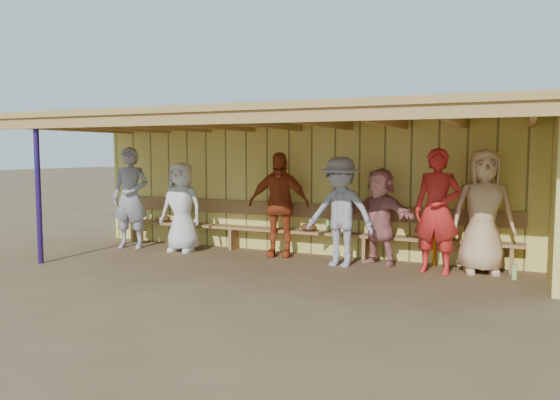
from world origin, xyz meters
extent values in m
plane|color=brown|center=(0.00, 0.00, 0.00)|extent=(90.00, 90.00, 0.00)
imported|color=#96949D|center=(-3.18, 0.40, 0.98)|extent=(0.81, 0.63, 1.95)
imported|color=silver|center=(-2.06, 0.47, 0.83)|extent=(0.85, 0.59, 1.67)
imported|color=#B0411C|center=(-0.23, 0.81, 0.93)|extent=(1.16, 0.70, 1.85)
imported|color=gray|center=(1.04, 0.43, 0.89)|extent=(1.21, 0.77, 1.78)
imported|color=tan|center=(1.59, 0.81, 0.80)|extent=(1.55, 1.02, 1.60)
imported|color=red|center=(2.54, 0.53, 0.96)|extent=(0.75, 0.54, 1.92)
imported|color=tan|center=(3.18, 0.81, 0.95)|extent=(1.05, 0.82, 1.91)
cube|color=#E7D462|center=(0.00, 1.35, 1.20)|extent=(8.60, 0.20, 2.40)
cube|color=#AF8948|center=(0.00, 0.00, 2.45)|extent=(8.80, 3.20, 0.10)
cube|color=#AF8948|center=(0.00, -1.50, 2.32)|extent=(8.80, 0.10, 0.18)
cube|color=#AF8948|center=(-3.80, 0.00, 2.31)|extent=(0.08, 3.00, 0.16)
cube|color=#AF8948|center=(-2.85, 0.00, 2.31)|extent=(0.08, 3.00, 0.16)
cube|color=#AF8948|center=(-1.90, 0.00, 2.31)|extent=(0.08, 3.00, 0.16)
cube|color=#AF8948|center=(-0.95, 0.00, 2.31)|extent=(0.08, 3.00, 0.16)
cube|color=#AF8948|center=(0.00, 0.00, 2.31)|extent=(0.08, 3.00, 0.16)
cube|color=#AF8948|center=(0.95, 0.00, 2.31)|extent=(0.08, 3.00, 0.16)
cube|color=#AF8948|center=(1.90, 0.00, 2.31)|extent=(0.08, 3.00, 0.16)
cube|color=#AF8948|center=(2.85, 0.00, 2.31)|extent=(0.08, 3.00, 0.16)
cube|color=#AF8948|center=(3.80, 0.00, 2.31)|extent=(0.08, 3.00, 0.16)
cylinder|color=navy|center=(-3.60, -1.40, 1.20)|extent=(0.09, 0.09, 2.40)
cube|color=#9D7343|center=(0.00, 1.06, 0.42)|extent=(7.60, 0.32, 0.05)
cube|color=#9D7343|center=(0.00, 1.22, 0.80)|extent=(7.60, 0.04, 0.26)
cube|color=#9D7343|center=(-3.60, 1.06, 0.20)|extent=(0.06, 0.29, 0.40)
cube|color=#9D7343|center=(-1.29, 1.06, 0.20)|extent=(0.06, 0.29, 0.40)
cube|color=#9D7343|center=(1.29, 1.06, 0.20)|extent=(0.06, 0.29, 0.40)
cube|color=#9D7343|center=(3.60, 1.06, 0.20)|extent=(0.06, 0.29, 0.40)
cylinder|color=orange|center=(2.47, 0.86, 0.40)|extent=(0.13, 0.41, 0.80)
sphere|color=orange|center=(3.19, 0.86, 0.04)|extent=(0.08, 0.08, 0.08)
ellipsoid|color=#593319|center=(-2.87, 1.01, 0.52)|extent=(0.30, 0.24, 0.14)
ellipsoid|color=#593319|center=(-2.39, 1.01, 0.52)|extent=(0.30, 0.24, 0.14)
ellipsoid|color=#593319|center=(0.26, 1.01, 0.52)|extent=(0.30, 0.24, 0.14)
cylinder|color=#83C663|center=(0.59, 1.11, 0.56)|extent=(0.07, 0.07, 0.22)
cylinder|color=gold|center=(2.69, 1.11, 0.56)|extent=(0.07, 0.07, 0.22)
cylinder|color=#98D068|center=(3.65, 0.56, 0.11)|extent=(0.07, 0.07, 0.22)
camera|label=1|loc=(3.73, -7.97, 1.85)|focal=35.00mm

